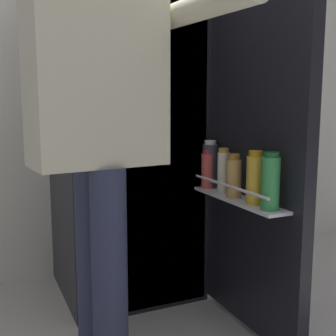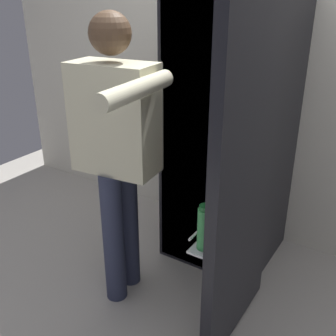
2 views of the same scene
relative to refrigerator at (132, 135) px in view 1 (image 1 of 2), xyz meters
The scene contains 3 objects.
kitchen_wall 0.57m from the refrigerator, 94.00° to the left, with size 4.40×0.10×2.44m, color silver.
refrigerator is the anchor object (origin of this frame).
person 0.75m from the refrigerator, 117.79° to the right, with size 0.58×0.71×1.58m.
Camera 1 is at (-0.69, -1.54, 0.99)m, focal length 45.65 mm.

